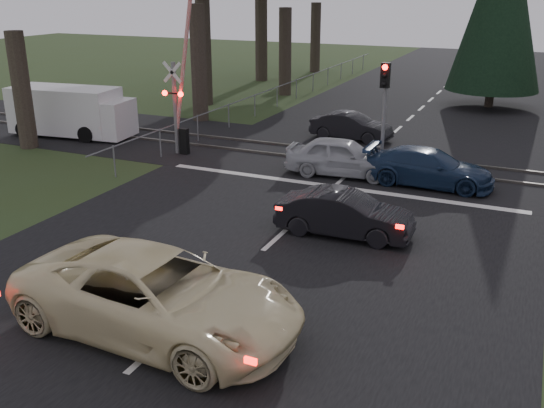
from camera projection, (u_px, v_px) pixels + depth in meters
The scene contains 15 objects.
ground at pixel (224, 286), 14.38m from camera, with size 120.00×120.00×0.00m, color #2D3D1C.
road at pixel (349, 173), 22.96m from camera, with size 14.00×100.00×0.01m, color black.
rail_corridor at pixel (364, 160), 24.68m from camera, with size 120.00×8.00×0.01m, color black.
stop_line at pixel (334, 186), 21.41m from camera, with size 13.00×0.35×0.00m, color silver.
rail_near at pixel (358, 164), 23.97m from camera, with size 120.00×0.12×0.10m, color #59544C.
rail_far at pixel (369, 154), 25.35m from camera, with size 120.00×0.12×0.10m, color #59544C.
crossing_signal at pixel (180, 106), 24.86m from camera, with size 1.62×0.38×6.96m.
traffic_signal_center at pixel (384, 98), 22.20m from camera, with size 0.32×0.48×4.10m.
fence_left at pixel (287, 102), 36.68m from camera, with size 0.10×36.00×1.20m, color slate, non-canonical shape.
cream_coupe at pixel (157, 295), 12.22m from camera, with size 2.80×6.07×1.69m, color beige.
dark_hatchback at pixel (345, 214), 17.09m from camera, with size 1.34×3.84×1.27m, color black.
silver_car at pixel (342, 157), 22.49m from camera, with size 1.68×4.17×1.42m, color #A5A8AD.
blue_sedan at pixel (429, 168), 21.38m from camera, with size 1.83×4.50×1.31m, color #172947.
dark_car_far at pixel (351, 127), 27.72m from camera, with size 1.29×3.71×1.22m, color black.
white_van at pixel (74, 112), 28.27m from camera, with size 5.96×2.73×2.25m.
Camera 1 is at (6.28, -11.27, 6.75)m, focal length 40.00 mm.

